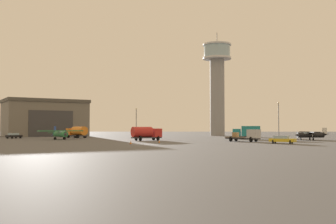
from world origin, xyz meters
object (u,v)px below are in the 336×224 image
object	(u,v)px
truck_box_teal	(247,132)
light_post_north	(136,120)
truck_flatbed_silver	(247,136)
car_black	(14,136)
light_post_west	(279,117)
truck_fuel_tanker_orange	(77,132)
airplane_green	(60,133)
truck_fuel_tanker_red	(146,133)
traffic_cone_near_right	(131,142)
control_tower	(217,79)
car_yellow	(282,139)
airplane_black	(311,134)
traffic_cone_near_left	(159,141)

from	to	relation	value
truck_box_teal	light_post_north	world-z (taller)	light_post_north
truck_flatbed_silver	truck_box_teal	distance (m)	16.58
car_black	light_post_west	distance (m)	71.35
truck_fuel_tanker_orange	light_post_west	size ratio (longest dim) A/B	0.67
airplane_green	truck_fuel_tanker_red	world-z (taller)	airplane_green
car_black	traffic_cone_near_right	world-z (taller)	car_black
light_post_west	truck_box_teal	bearing A→B (deg)	-123.93
control_tower	car_yellow	size ratio (longest dim) A/B	7.58
airplane_black	car_yellow	xyz separation A→B (m)	(-11.46, -18.97, -0.53)
control_tower	light_post_north	world-z (taller)	control_tower
airplane_black	traffic_cone_near_left	distance (m)	36.16
truck_box_teal	light_post_west	distance (m)	22.13
truck_box_teal	truck_fuel_tanker_orange	xyz separation A→B (m)	(-43.01, 9.95, -0.02)
truck_flatbed_silver	truck_box_teal	world-z (taller)	truck_box_teal
truck_box_teal	airplane_green	bearing A→B (deg)	18.71
airplane_black	car_black	distance (m)	71.49
airplane_green	truck_fuel_tanker_red	size ratio (longest dim) A/B	1.38
truck_box_teal	truck_fuel_tanker_orange	size ratio (longest dim) A/B	0.99
traffic_cone_near_left	traffic_cone_near_right	world-z (taller)	traffic_cone_near_right
car_black	airplane_green	bearing A→B (deg)	-98.60
airplane_black	light_post_north	xyz separation A→B (m)	(-41.69, 32.87, 3.93)
airplane_green	light_post_west	bearing A→B (deg)	74.54
truck_box_teal	truck_fuel_tanker_orange	bearing A→B (deg)	0.46
truck_fuel_tanker_red	traffic_cone_near_left	bearing A→B (deg)	-105.11
truck_box_teal	traffic_cone_near_left	distance (m)	29.83
airplane_green	traffic_cone_near_left	xyz separation A→B (m)	(23.42, -18.14, -1.14)
truck_fuel_tanker_orange	car_black	bearing A→B (deg)	60.96
light_post_north	truck_fuel_tanker_orange	bearing A→B (deg)	-130.53
airplane_black	light_post_west	xyz separation A→B (m)	(-0.53, 24.61, 4.58)
airplane_black	light_post_west	bearing A→B (deg)	-90.05
airplane_black	truck_box_teal	bearing A→B (deg)	-28.70
control_tower	traffic_cone_near_right	distance (m)	72.42
airplane_black	truck_box_teal	distance (m)	14.27
truck_box_teal	traffic_cone_near_right	xyz separation A→B (m)	(-24.47, -27.89, -1.38)
car_black	light_post_west	xyz separation A→B (m)	(69.99, 12.88, 5.12)
traffic_cone_near_left	traffic_cone_near_right	distance (m)	7.33
truck_flatbed_silver	car_yellow	bearing A→B (deg)	-26.35
truck_fuel_tanker_red	car_yellow	xyz separation A→B (m)	(24.49, -15.32, -0.89)
airplane_black	traffic_cone_near_right	size ratio (longest dim) A/B	14.10
control_tower	car_black	bearing A→B (deg)	-148.63
airplane_black	airplane_green	size ratio (longest dim) A/B	1.01
truck_flatbed_silver	car_black	distance (m)	58.88
airplane_green	car_yellow	bearing A→B (deg)	27.11
control_tower	light_post_north	size ratio (longest dim) A/B	4.01
control_tower	light_post_west	world-z (taller)	control_tower
traffic_cone_near_right	control_tower	bearing A→B (deg)	72.07
airplane_green	truck_fuel_tanker_orange	distance (m)	13.92
control_tower	truck_flatbed_silver	distance (m)	57.80
traffic_cone_near_left	control_tower	bearing A→B (deg)	74.34
truck_flatbed_silver	traffic_cone_near_left	distance (m)	17.94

